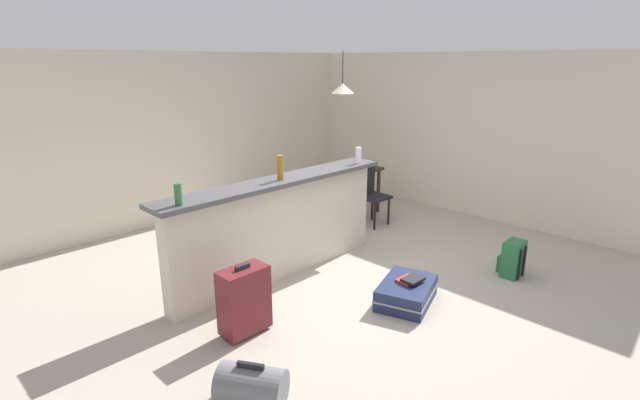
% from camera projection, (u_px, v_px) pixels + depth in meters
% --- Properties ---
extents(ground_plane, '(13.00, 13.00, 0.05)m').
position_uv_depth(ground_plane, '(338.00, 272.00, 5.54)').
color(ground_plane, '#ADA393').
extents(wall_back, '(6.60, 0.10, 2.50)m').
position_uv_depth(wall_back, '(193.00, 136.00, 7.23)').
color(wall_back, beige).
rests_on(wall_back, ground_plane).
extents(wall_right, '(0.10, 6.00, 2.50)m').
position_uv_depth(wall_right, '(454.00, 134.00, 7.46)').
color(wall_right, beige).
rests_on(wall_right, ground_plane).
extents(partition_half_wall, '(2.80, 0.20, 1.09)m').
position_uv_depth(partition_half_wall, '(280.00, 230.00, 5.25)').
color(partition_half_wall, beige).
rests_on(partition_half_wall, ground_plane).
extents(bar_countertop, '(2.96, 0.40, 0.05)m').
position_uv_depth(bar_countertop, '(279.00, 181.00, 5.09)').
color(bar_countertop, '#4C4C51').
rests_on(bar_countertop, partition_half_wall).
extents(bottle_green, '(0.07, 0.07, 0.20)m').
position_uv_depth(bottle_green, '(178.00, 194.00, 4.14)').
color(bottle_green, '#2D6B38').
rests_on(bottle_green, bar_countertop).
extents(bottle_amber, '(0.07, 0.07, 0.27)m').
position_uv_depth(bottle_amber, '(280.00, 168.00, 5.01)').
color(bottle_amber, '#9E661E').
rests_on(bottle_amber, bar_countertop).
extents(bottle_clear, '(0.07, 0.07, 0.20)m').
position_uv_depth(bottle_clear, '(358.00, 155.00, 5.82)').
color(bottle_clear, silver).
rests_on(bottle_clear, bar_countertop).
extents(dining_table, '(1.10, 0.80, 0.74)m').
position_uv_depth(dining_table, '(343.00, 175.00, 7.37)').
color(dining_table, '#332319').
rests_on(dining_table, ground_plane).
extents(dining_chair_near_partition, '(0.41, 0.41, 0.93)m').
position_uv_depth(dining_chair_near_partition, '(370.00, 190.00, 6.97)').
color(dining_chair_near_partition, black).
rests_on(dining_chair_near_partition, ground_plane).
extents(pendant_lamp, '(0.34, 0.34, 0.64)m').
position_uv_depth(pendant_lamp, '(343.00, 88.00, 6.88)').
color(pendant_lamp, black).
extents(suitcase_flat_navy, '(0.89, 0.69, 0.22)m').
position_uv_depth(suitcase_flat_navy, '(407.00, 292.00, 4.77)').
color(suitcase_flat_navy, '#1E284C').
rests_on(suitcase_flat_navy, ground_plane).
extents(duffel_bag_grey, '(0.50, 0.57, 0.34)m').
position_uv_depth(duffel_bag_grey, '(251.00, 386.00, 3.34)').
color(duffel_bag_grey, slate).
rests_on(duffel_bag_grey, ground_plane).
extents(backpack_green, '(0.29, 0.26, 0.42)m').
position_uv_depth(backpack_green, '(512.00, 259.00, 5.33)').
color(backpack_green, '#286B3D').
rests_on(backpack_green, ground_plane).
extents(suitcase_upright_maroon, '(0.44, 0.24, 0.67)m').
position_uv_depth(suitcase_upright_maroon, '(244.00, 300.00, 4.17)').
color(suitcase_upright_maroon, maroon).
rests_on(suitcase_upright_maroon, ground_plane).
extents(book_stack, '(0.23, 0.23, 0.05)m').
position_uv_depth(book_stack, '(410.00, 279.00, 4.74)').
color(book_stack, '#AD2D2D').
rests_on(book_stack, suitcase_flat_navy).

